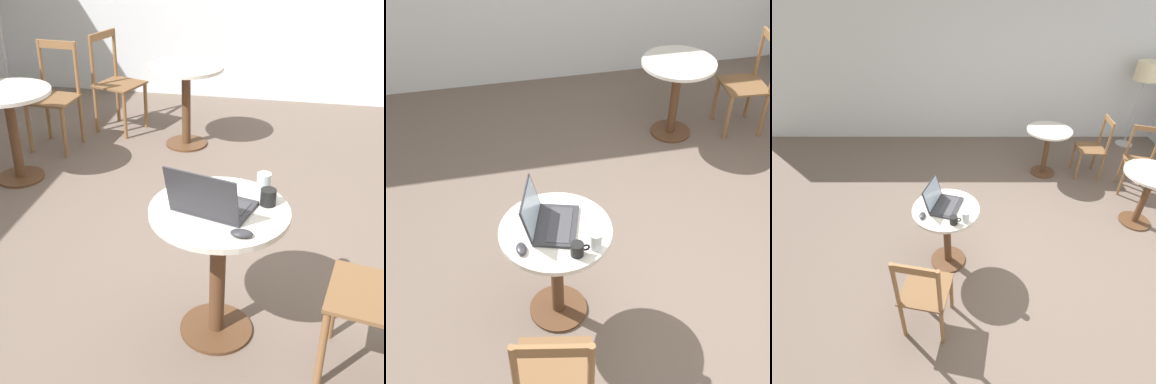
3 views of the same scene
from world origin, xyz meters
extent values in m
plane|color=#66564C|center=(0.00, 0.00, 0.00)|extent=(16.00, 16.00, 0.00)
cylinder|color=#51331E|center=(-0.68, -0.02, 0.01)|extent=(0.39, 0.39, 0.02)
cylinder|color=#51331E|center=(-0.68, -0.02, 0.37)|extent=(0.08, 0.08, 0.71)
cylinder|color=silver|center=(-0.68, -0.02, 0.74)|extent=(0.68, 0.68, 0.03)
cylinder|color=#51331E|center=(0.80, 1.86, 0.01)|extent=(0.39, 0.39, 0.02)
cylinder|color=#51331E|center=(0.80, 1.86, 0.37)|extent=(0.08, 0.08, 0.71)
cylinder|color=silver|center=(0.80, 1.86, 0.74)|extent=(0.68, 0.68, 0.03)
cylinder|color=brown|center=(-0.96, -0.55, 0.23)|extent=(0.04, 0.04, 0.46)
cylinder|color=brown|center=(-0.61, -0.61, 0.23)|extent=(0.04, 0.04, 0.46)
cube|color=brown|center=(-0.82, -0.75, 0.47)|extent=(0.47, 0.47, 0.02)
cylinder|color=brown|center=(-1.02, -0.89, 0.72)|extent=(0.04, 0.04, 0.47)
cylinder|color=brown|center=(-0.68, -0.96, 0.72)|extent=(0.04, 0.04, 0.47)
cube|color=brown|center=(-0.85, -0.92, 0.92)|extent=(0.38, 0.10, 0.07)
cylinder|color=brown|center=(1.27, 1.65, 0.23)|extent=(0.04, 0.04, 0.46)
cylinder|color=brown|center=(1.30, 2.00, 0.23)|extent=(0.04, 0.04, 0.46)
cylinder|color=brown|center=(1.62, 1.62, 0.23)|extent=(0.04, 0.04, 0.46)
cylinder|color=brown|center=(1.65, 1.97, 0.23)|extent=(0.04, 0.04, 0.46)
cube|color=brown|center=(1.46, 1.81, 0.47)|extent=(0.43, 0.43, 0.02)
cylinder|color=brown|center=(1.65, 1.97, 0.72)|extent=(0.04, 0.04, 0.47)
cube|color=#2D2D33|center=(-0.66, 0.01, 0.77)|extent=(0.33, 0.41, 0.02)
cube|color=#38383D|center=(-0.64, 0.00, 0.78)|extent=(0.21, 0.33, 0.00)
cube|color=#2D2D33|center=(-0.81, 0.05, 0.89)|extent=(0.16, 0.36, 0.24)
cube|color=#9EB2C6|center=(-0.80, 0.05, 0.89)|extent=(0.14, 0.33, 0.21)
ellipsoid|color=#2D2D33|center=(-0.89, -0.15, 0.77)|extent=(0.06, 0.10, 0.03)
cylinder|color=black|center=(-0.59, -0.24, 0.80)|extent=(0.08, 0.08, 0.08)
torus|color=black|center=(-0.54, -0.24, 0.80)|extent=(0.05, 0.01, 0.05)
cylinder|color=silver|center=(-0.48, -0.21, 0.81)|extent=(0.07, 0.07, 0.11)
camera|label=1|loc=(-2.84, -0.30, 2.04)|focal=50.00mm
camera|label=2|loc=(-1.02, -2.25, 2.97)|focal=50.00mm
camera|label=3|loc=(-0.49, -2.33, 2.64)|focal=28.00mm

